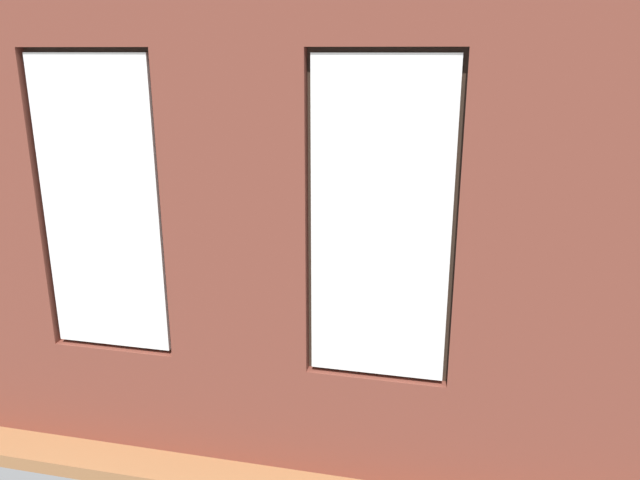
# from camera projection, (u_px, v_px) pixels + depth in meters

# --- Properties ---
(ground_plane) EXTENTS (6.85, 6.03, 0.10)m
(ground_plane) POSITION_uv_depth(u_px,v_px,m) (326.00, 313.00, 6.81)
(ground_plane) COLOR #99663D
(brick_wall_with_windows) EXTENTS (6.25, 0.30, 3.40)m
(brick_wall_with_windows) POSITION_uv_depth(u_px,v_px,m) (236.00, 222.00, 3.85)
(brick_wall_with_windows) COLOR brown
(brick_wall_with_windows) RESTS_ON ground_plane
(white_wall_right) EXTENTS (0.10, 5.03, 3.40)m
(white_wall_right) POSITION_uv_depth(u_px,v_px,m) (46.00, 146.00, 6.76)
(white_wall_right) COLOR white
(white_wall_right) RESTS_ON ground_plane
(couch_by_window) EXTENTS (2.07, 0.87, 0.80)m
(couch_by_window) POSITION_uv_depth(u_px,v_px,m) (271.00, 368.00, 4.85)
(couch_by_window) COLOR black
(couch_by_window) RESTS_ON ground_plane
(couch_left) EXTENTS (0.94, 1.79, 0.80)m
(couch_left) POSITION_uv_depth(u_px,v_px,m) (569.00, 310.00, 5.92)
(couch_left) COLOR black
(couch_left) RESTS_ON ground_plane
(coffee_table) EXTENTS (1.34, 0.72, 0.44)m
(coffee_table) POSITION_uv_depth(u_px,v_px,m) (340.00, 267.00, 6.96)
(coffee_table) COLOR olive
(coffee_table) RESTS_ON ground_plane
(cup_ceramic) EXTENTS (0.08, 0.08, 0.09)m
(cup_ceramic) POSITION_uv_depth(u_px,v_px,m) (347.00, 261.00, 6.81)
(cup_ceramic) COLOR silver
(cup_ceramic) RESTS_ON coffee_table
(candle_jar) EXTENTS (0.08, 0.08, 0.13)m
(candle_jar) POSITION_uv_depth(u_px,v_px,m) (327.00, 253.00, 7.04)
(candle_jar) COLOR #B7333D
(candle_jar) RESTS_ON coffee_table
(remote_gray) EXTENTS (0.15, 0.16, 0.02)m
(remote_gray) POSITION_uv_depth(u_px,v_px,m) (374.00, 260.00, 6.98)
(remote_gray) COLOR #59595B
(remote_gray) RESTS_ON coffee_table
(remote_black) EXTENTS (0.17, 0.14, 0.02)m
(remote_black) POSITION_uv_depth(u_px,v_px,m) (340.00, 261.00, 6.94)
(remote_black) COLOR black
(remote_black) RESTS_ON coffee_table
(media_console) EXTENTS (1.13, 0.42, 0.57)m
(media_console) POSITION_uv_depth(u_px,v_px,m) (94.00, 265.00, 7.29)
(media_console) COLOR black
(media_console) RESTS_ON ground_plane
(tv_flatscreen) EXTENTS (0.98, 0.20, 0.68)m
(tv_flatscreen) POSITION_uv_depth(u_px,v_px,m) (88.00, 213.00, 7.11)
(tv_flatscreen) COLOR black
(tv_flatscreen) RESTS_ON media_console
(papasan_chair) EXTENTS (1.16, 1.16, 0.72)m
(papasan_chair) POSITION_uv_depth(u_px,v_px,m) (293.00, 220.00, 8.61)
(papasan_chair) COLOR olive
(papasan_chair) RESTS_ON ground_plane
(potted_plant_foreground_right) EXTENTS (0.72, 0.72, 1.12)m
(potted_plant_foreground_right) POSITION_uv_depth(u_px,v_px,m) (186.00, 193.00, 8.94)
(potted_plant_foreground_right) COLOR #9E5638
(potted_plant_foreground_right) RESTS_ON ground_plane
(potted_plant_by_left_couch) EXTENTS (0.32, 0.32, 0.47)m
(potted_plant_by_left_couch) POSITION_uv_depth(u_px,v_px,m) (515.00, 264.00, 7.24)
(potted_plant_by_left_couch) COLOR gray
(potted_plant_by_left_couch) RESTS_ON ground_plane
(potted_plant_beside_window_right) EXTENTS (0.54, 0.54, 0.80)m
(potted_plant_beside_window_right) POSITION_uv_depth(u_px,v_px,m) (87.00, 333.00, 5.02)
(potted_plant_beside_window_right) COLOR #47423D
(potted_plant_beside_window_right) RESTS_ON ground_plane
(potted_plant_mid_room_small) EXTENTS (0.44, 0.44, 0.64)m
(potted_plant_mid_room_small) POSITION_uv_depth(u_px,v_px,m) (440.00, 264.00, 6.87)
(potted_plant_mid_room_small) COLOR #47423D
(potted_plant_mid_room_small) RESTS_ON ground_plane
(potted_plant_near_tv) EXTENTS (1.04, 1.14, 1.53)m
(potted_plant_near_tv) POSITION_uv_depth(u_px,v_px,m) (82.00, 261.00, 6.11)
(potted_plant_near_tv) COLOR brown
(potted_plant_near_tv) RESTS_ON ground_plane
(potted_plant_between_couches) EXTENTS (0.75, 0.72, 1.12)m
(potted_plant_between_couches) POSITION_uv_depth(u_px,v_px,m) (467.00, 374.00, 4.56)
(potted_plant_between_couches) COLOR #9E5638
(potted_plant_between_couches) RESTS_ON ground_plane
(potted_plant_corner_near_left) EXTENTS (1.02, 0.96, 1.39)m
(potted_plant_corner_near_left) POSITION_uv_depth(u_px,v_px,m) (555.00, 224.00, 7.97)
(potted_plant_corner_near_left) COLOR gray
(potted_plant_corner_near_left) RESTS_ON ground_plane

